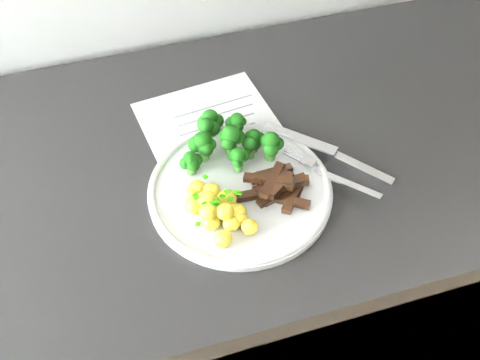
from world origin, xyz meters
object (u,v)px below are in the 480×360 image
at_px(recipe_paper, 222,145).
at_px(knife, 343,160).
at_px(beef_strips, 278,186).
at_px(fork, 334,176).
at_px(potatoes, 217,209).
at_px(broccoli, 227,139).
at_px(plate, 240,190).
at_px(counter, 231,301).

xyz_separation_m(recipe_paper, knife, (0.17, -0.09, 0.01)).
xyz_separation_m(beef_strips, knife, (0.12, 0.03, -0.01)).
bearing_deg(knife, fork, -132.71).
distance_m(potatoes, beef_strips, 0.10).
xyz_separation_m(recipe_paper, broccoli, (0.00, -0.03, 0.04)).
bearing_deg(beef_strips, recipe_paper, 112.44).
xyz_separation_m(potatoes, knife, (0.21, 0.05, -0.01)).
distance_m(broccoli, beef_strips, 0.11).
height_order(recipe_paper, beef_strips, beef_strips).
bearing_deg(beef_strips, plate, 159.70).
relative_size(counter, plate, 8.84).
bearing_deg(broccoli, plate, -91.27).
distance_m(broccoli, knife, 0.18).
bearing_deg(counter, broccoli, 158.46).
distance_m(recipe_paper, beef_strips, 0.13).
bearing_deg(plate, broccoli, 88.73).
distance_m(broccoli, fork, 0.17).
height_order(broccoli, beef_strips, broccoli).
bearing_deg(beef_strips, counter, 118.32).
relative_size(recipe_paper, potatoes, 2.65).
bearing_deg(potatoes, knife, 12.07).
height_order(broccoli, potatoes, broccoli).
xyz_separation_m(counter, plate, (-0.00, -0.07, 0.46)).
bearing_deg(counter, knife, -20.66).
xyz_separation_m(counter, beef_strips, (0.05, -0.09, 0.47)).
bearing_deg(potatoes, fork, 3.74).
xyz_separation_m(plate, fork, (0.14, -0.02, 0.01)).
bearing_deg(potatoes, beef_strips, 9.63).
height_order(recipe_paper, potatoes, potatoes).
distance_m(counter, fork, 0.50).
xyz_separation_m(plate, broccoli, (0.00, 0.07, 0.03)).
distance_m(potatoes, knife, 0.22).
bearing_deg(potatoes, counter, 67.05).
height_order(counter, fork, fork).
bearing_deg(beef_strips, broccoli, 118.36).
distance_m(beef_strips, knife, 0.12).
xyz_separation_m(plate, potatoes, (-0.04, -0.04, 0.02)).
relative_size(potatoes, fork, 0.89).
relative_size(counter, beef_strips, 21.18).
bearing_deg(recipe_paper, beef_strips, -67.56).
height_order(counter, knife, knife).
bearing_deg(fork, counter, 144.59).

